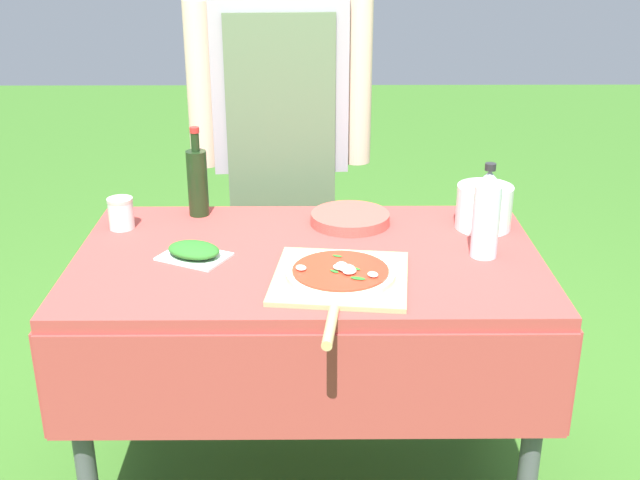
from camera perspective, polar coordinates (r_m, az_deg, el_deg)
prep_table at (r=2.17m, az=-0.87°, el=-3.60°), size 1.25×0.75×0.77m
person_cook at (r=2.71m, az=-2.82°, el=8.32°), size 0.61×0.22×1.62m
pizza_on_peel at (r=1.96m, az=1.45°, el=-2.64°), size 0.36×0.52×0.05m
oil_bottle at (r=2.39m, az=-8.71°, el=4.19°), size 0.06×0.06×0.27m
water_bottle at (r=2.11m, az=11.76°, el=1.87°), size 0.07×0.07×0.25m
herb_container at (r=2.12m, az=-8.96°, el=-0.79°), size 0.21×0.19×0.04m
mixing_tub at (r=2.33m, az=11.58°, el=2.31°), size 0.16×0.16×0.13m
plate_stack at (r=2.33m, az=2.16°, el=1.56°), size 0.23×0.23×0.03m
sauce_jar at (r=2.35m, az=-13.96°, el=1.73°), size 0.07×0.07×0.09m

